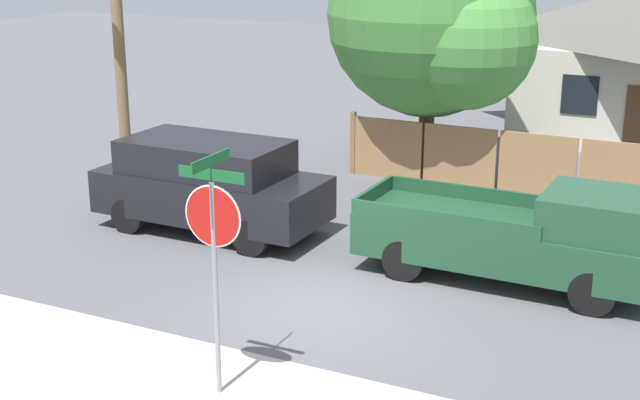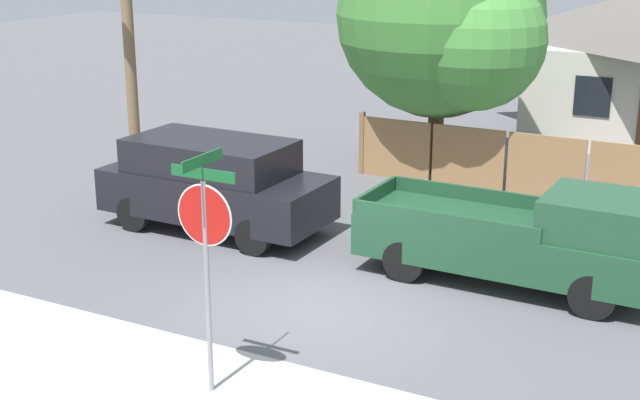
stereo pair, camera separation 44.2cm
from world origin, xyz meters
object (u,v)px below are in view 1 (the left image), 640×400
(oak_tree, at_px, (438,19))
(stop_sign, at_px, (214,234))
(red_suv, at_px, (210,183))
(orange_pickup, at_px, (523,236))

(oak_tree, xyz_separation_m, stop_sign, (1.08, -11.97, -1.64))
(oak_tree, xyz_separation_m, red_suv, (-2.71, -6.26, -2.90))
(red_suv, distance_m, orange_pickup, 6.55)
(oak_tree, bearing_deg, red_suv, -113.37)
(oak_tree, height_order, stop_sign, oak_tree)
(red_suv, xyz_separation_m, stop_sign, (3.79, -5.71, 1.27))
(orange_pickup, height_order, stop_sign, stop_sign)
(oak_tree, xyz_separation_m, orange_pickup, (3.84, -6.27, -3.06))
(stop_sign, bearing_deg, red_suv, 123.30)
(red_suv, bearing_deg, stop_sign, -55.47)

